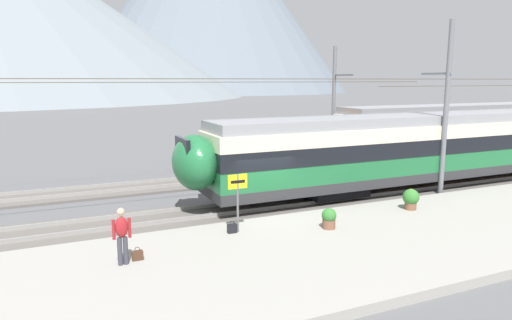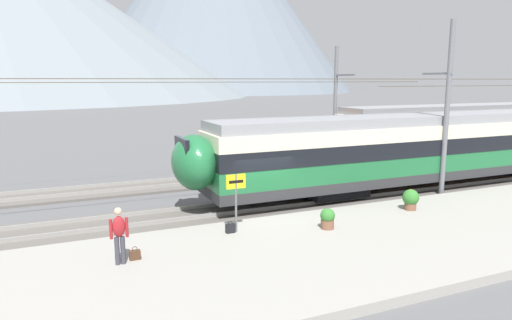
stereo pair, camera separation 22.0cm
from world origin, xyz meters
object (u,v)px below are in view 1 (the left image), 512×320
Objects in this scene: handbag_near_sign at (232,228)px; potted_plant_by_shelter at (329,218)px; potted_plant_platform_edge at (411,198)px; train_far_track at (507,125)px; catenary_mast_far_side at (335,104)px; handbag_beside_passenger at (137,255)px; train_near_platform at (474,142)px; catenary_mast_mid at (445,108)px; passenger_walking at (122,233)px; platform_sign at (238,190)px.

potted_plant_by_shelter is (3.35, -0.96, 0.24)m from handbag_near_sign.
handbag_near_sign is 7.78m from potted_plant_platform_edge.
train_far_track is at bearing 19.70° from handbag_near_sign.
potted_plant_platform_edge is 1.14× the size of potted_plant_by_shelter.
train_far_track reaches higher than potted_plant_platform_edge.
potted_plant_platform_edge is at bearing -152.16° from train_far_track.
catenary_mast_far_side is at bearing 55.75° from potted_plant_by_shelter.
train_far_track is at bearing 19.52° from handbag_beside_passenger.
potted_plant_platform_edge is at bearing -108.26° from catenary_mast_far_side.
handbag_beside_passenger is at bearing -166.85° from train_near_platform.
train_far_track is 0.77× the size of catenary_mast_mid.
potted_plant_platform_edge is at bearing -1.95° from handbag_near_sign.
passenger_walking is 3.82× the size of handbag_near_sign.
train_far_track is at bearing 19.81° from platform_sign.
train_far_track reaches higher than handbag_near_sign.
handbag_near_sign is at bearing 18.66° from passenger_walking.
potted_plant_platform_edge reaches higher than handbag_beside_passenger.
train_near_platform reaches higher than potted_plant_platform_edge.
catenary_mast_mid is 5.51m from potted_plant_platform_edge.
platform_sign is at bearing -160.19° from train_far_track.
passenger_walking reaches higher than handbag_beside_passenger.
catenary_mast_mid is 12.23m from handbag_near_sign.
handbag_beside_passenger is (-29.09, -10.31, -1.79)m from train_far_track.
platform_sign reaches higher than potted_plant_platform_edge.
catenary_mast_mid reaches higher than platform_sign.
potted_plant_platform_edge is at bearing -150.59° from catenary_mast_mid.
platform_sign is (-11.24, -10.95, -2.22)m from catenary_mast_far_side.
platform_sign is 4.08m from handbag_beside_passenger.
train_far_track reaches higher than passenger_walking.
catenary_mast_far_side is 19.85m from passenger_walking.
handbag_beside_passenger is (-14.92, -2.96, -3.83)m from catenary_mast_mid.
handbag_near_sign is (-0.23, -0.02, -1.35)m from platform_sign.
train_far_track is 27.31m from handbag_near_sign.
passenger_walking is 1.98× the size of potted_plant_platform_edge.
potted_plant_platform_edge is at bearing -2.20° from platform_sign.
catenary_mast_mid is 24.41× the size of passenger_walking.
catenary_mast_mid is 15.68m from handbag_beside_passenger.
catenary_mast_far_side is at bearing 38.67° from passenger_walking.
catenary_mast_far_side is (-3.88, 7.71, 1.79)m from train_near_platform.
catenary_mast_far_side reaches higher than handbag_beside_passenger.
passenger_walking is at bearing -157.30° from handbag_beside_passenger.
catenary_mast_mid is at bearing 9.06° from handbag_near_sign.
platform_sign is (-15.12, -3.24, -0.43)m from train_near_platform.
potted_plant_platform_edge reaches higher than potted_plant_by_shelter.
catenary_mast_mid is 93.14× the size of handbag_near_sign.
platform_sign reaches higher than handbag_beside_passenger.
passenger_walking is at bearing -161.34° from handbag_near_sign.
catenary_mast_mid is at bearing -159.68° from train_near_platform.
handbag_near_sign reaches higher than handbag_beside_passenger.
potted_plant_by_shelter is (3.12, -0.99, -1.11)m from platform_sign.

